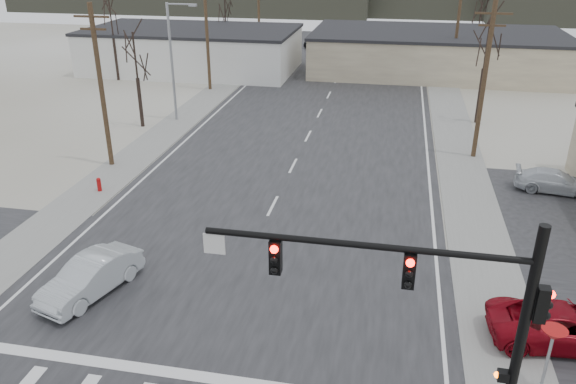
% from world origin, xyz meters
% --- Properties ---
extents(ground, '(140.00, 140.00, 0.00)m').
position_xyz_m(ground, '(0.00, 0.00, 0.00)').
color(ground, silver).
rests_on(ground, ground).
extents(main_road, '(18.00, 110.00, 0.05)m').
position_xyz_m(main_road, '(0.00, 15.00, 0.02)').
color(main_road, black).
rests_on(main_road, ground).
extents(cross_road, '(90.00, 10.00, 0.04)m').
position_xyz_m(cross_road, '(0.00, 0.00, 0.02)').
color(cross_road, black).
rests_on(cross_road, ground).
extents(sidewalk_left, '(3.00, 90.00, 0.06)m').
position_xyz_m(sidewalk_left, '(-10.60, 20.00, 0.03)').
color(sidewalk_left, gray).
rests_on(sidewalk_left, ground).
extents(sidewalk_right, '(3.00, 90.00, 0.06)m').
position_xyz_m(sidewalk_right, '(10.60, 20.00, 0.03)').
color(sidewalk_right, gray).
rests_on(sidewalk_right, ground).
extents(traffic_signal_mast, '(8.95, 0.43, 7.20)m').
position_xyz_m(traffic_signal_mast, '(7.89, -6.20, 4.67)').
color(traffic_signal_mast, black).
rests_on(traffic_signal_mast, ground).
extents(fire_hydrant, '(0.24, 0.24, 0.87)m').
position_xyz_m(fire_hydrant, '(-10.20, 8.00, 0.45)').
color(fire_hydrant, '#A50C0C').
rests_on(fire_hydrant, ground).
extents(yield_sign, '(0.80, 0.80, 2.35)m').
position_xyz_m(yield_sign, '(11.50, -3.50, 2.07)').
color(yield_sign, gray).
rests_on(yield_sign, ground).
extents(building_left_far, '(22.30, 12.30, 4.50)m').
position_xyz_m(building_left_far, '(-16.00, 40.00, 2.26)').
color(building_left_far, silver).
rests_on(building_left_far, ground).
extents(building_right_far, '(26.30, 14.30, 4.30)m').
position_xyz_m(building_right_far, '(10.00, 44.00, 2.15)').
color(building_right_far, beige).
rests_on(building_right_far, ground).
extents(upole_left_b, '(2.20, 0.30, 10.00)m').
position_xyz_m(upole_left_b, '(-11.50, 12.00, 5.22)').
color(upole_left_b, '#4E3624').
rests_on(upole_left_b, ground).
extents(upole_left_c, '(2.20, 0.30, 10.00)m').
position_xyz_m(upole_left_c, '(-11.50, 32.00, 5.22)').
color(upole_left_c, '#4E3624').
rests_on(upole_left_c, ground).
extents(upole_left_d, '(2.20, 0.30, 10.00)m').
position_xyz_m(upole_left_d, '(-11.50, 52.00, 5.22)').
color(upole_left_d, '#4E3624').
rests_on(upole_left_d, ground).
extents(upole_right_a, '(2.20, 0.30, 10.00)m').
position_xyz_m(upole_right_a, '(11.50, 18.00, 5.22)').
color(upole_right_a, '#4E3624').
rests_on(upole_right_a, ground).
extents(upole_right_b, '(2.20, 0.30, 10.00)m').
position_xyz_m(upole_right_b, '(11.50, 40.00, 5.22)').
color(upole_right_b, '#4E3624').
rests_on(upole_right_b, ground).
extents(streetlight_main, '(2.40, 0.25, 9.00)m').
position_xyz_m(streetlight_main, '(-10.80, 22.00, 5.09)').
color(streetlight_main, gray).
rests_on(streetlight_main, ground).
extents(tree_left_near, '(3.30, 3.30, 7.35)m').
position_xyz_m(tree_left_near, '(-13.00, 20.00, 5.23)').
color(tree_left_near, black).
rests_on(tree_left_near, ground).
extents(tree_right_mid, '(3.74, 3.74, 8.33)m').
position_xyz_m(tree_right_mid, '(12.50, 26.00, 5.93)').
color(tree_right_mid, black).
rests_on(tree_right_mid, ground).
extents(tree_left_far, '(3.96, 3.96, 8.82)m').
position_xyz_m(tree_left_far, '(-14.00, 46.00, 6.28)').
color(tree_left_far, black).
rests_on(tree_left_far, ground).
extents(tree_right_far, '(3.52, 3.52, 7.84)m').
position_xyz_m(tree_right_far, '(15.00, 52.00, 5.58)').
color(tree_right_far, black).
rests_on(tree_right_far, ground).
extents(tree_left_mid, '(3.96, 3.96, 8.82)m').
position_xyz_m(tree_left_mid, '(-22.00, 34.00, 6.28)').
color(tree_left_mid, black).
rests_on(tree_left_mid, ground).
extents(sedan_crossing, '(2.94, 4.93, 1.54)m').
position_xyz_m(sedan_crossing, '(-5.48, -1.41, 0.81)').
color(sedan_crossing, '#B0B7BC').
rests_on(sedan_crossing, main_road).
extents(car_far_a, '(3.74, 5.53, 1.49)m').
position_xyz_m(car_far_a, '(7.40, 41.81, 0.79)').
color(car_far_a, black).
rests_on(car_far_a, main_road).
extents(car_far_b, '(3.10, 4.64, 1.47)m').
position_xyz_m(car_far_b, '(-4.98, 56.99, 0.78)').
color(car_far_b, black).
rests_on(car_far_b, main_road).
extents(car_parked_red, '(5.36, 2.79, 1.44)m').
position_xyz_m(car_parked_red, '(12.61, -1.00, 0.76)').
color(car_parked_red, maroon).
rests_on(car_parked_red, parking_lot).
extents(car_parked_silver, '(4.50, 2.28, 1.25)m').
position_xyz_m(car_parked_silver, '(15.41, 13.00, 0.66)').
color(car_parked_silver, '#B6BBC1').
rests_on(car_parked_silver, parking_lot).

